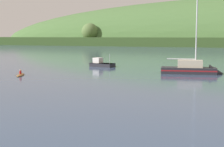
% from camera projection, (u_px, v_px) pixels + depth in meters
% --- Properties ---
extents(sailboat_near_mooring, '(9.71, 4.23, 15.52)m').
position_uv_depth(sailboat_near_mooring, '(195.00, 71.00, 52.71)').
color(sailboat_near_mooring, '#232328').
rests_on(sailboat_near_mooring, ground).
extents(fishing_boat_moored, '(5.27, 2.97, 3.25)m').
position_uv_depth(fishing_boat_moored, '(100.00, 65.00, 65.17)').
color(fishing_boat_moored, '#232328').
rests_on(fishing_boat_moored, ground).
extents(canoe_with_paddler, '(2.57, 4.14, 1.02)m').
position_uv_depth(canoe_with_paddler, '(20.00, 75.00, 50.39)').
color(canoe_with_paddler, brown).
rests_on(canoe_with_paddler, ground).
extents(mooring_buoy_foreground, '(0.54, 0.54, 0.62)m').
position_uv_depth(mooring_buoy_foreground, '(216.00, 69.00, 60.37)').
color(mooring_buoy_foreground, yellow).
rests_on(mooring_buoy_foreground, ground).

